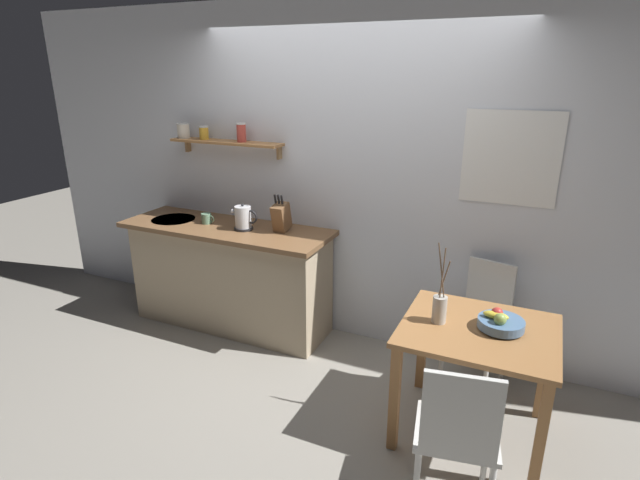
# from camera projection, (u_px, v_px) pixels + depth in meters

# --- Properties ---
(ground_plane) EXTENTS (14.00, 14.00, 0.00)m
(ground_plane) POSITION_uv_depth(u_px,v_px,m) (318.00, 367.00, 3.84)
(ground_plane) COLOR gray
(back_wall) EXTENTS (6.80, 0.11, 2.70)m
(back_wall) POSITION_uv_depth(u_px,v_px,m) (377.00, 182.00, 3.88)
(back_wall) COLOR silver
(back_wall) RESTS_ON ground_plane
(kitchen_counter) EXTENTS (1.83, 0.63, 0.93)m
(kitchen_counter) POSITION_uv_depth(u_px,v_px,m) (230.00, 275.00, 4.36)
(kitchen_counter) COLOR tan
(kitchen_counter) RESTS_ON ground_plane
(wall_shelf) EXTENTS (1.03, 0.20, 0.28)m
(wall_shelf) POSITION_uv_depth(u_px,v_px,m) (217.00, 138.00, 4.19)
(wall_shelf) COLOR #9E6B3D
(dining_table) EXTENTS (0.89, 0.78, 0.74)m
(dining_table) POSITION_uv_depth(u_px,v_px,m) (477.00, 346.00, 2.97)
(dining_table) COLOR #9E6B3D
(dining_table) RESTS_ON ground_plane
(dining_chair_near) EXTENTS (0.47, 0.45, 0.90)m
(dining_chair_near) POSITION_uv_depth(u_px,v_px,m) (457.00, 432.00, 2.42)
(dining_chair_near) COLOR silver
(dining_chair_near) RESTS_ON ground_plane
(dining_chair_far) EXTENTS (0.47, 0.50, 0.89)m
(dining_chair_far) POSITION_uv_depth(u_px,v_px,m) (481.00, 317.00, 3.56)
(dining_chair_far) COLOR silver
(dining_chair_far) RESTS_ON ground_plane
(fruit_bowl) EXTENTS (0.27, 0.27, 0.13)m
(fruit_bowl) POSITION_uv_depth(u_px,v_px,m) (500.00, 322.00, 2.90)
(fruit_bowl) COLOR #51759E
(fruit_bowl) RESTS_ON dining_table
(twig_vase) EXTENTS (0.09, 0.09, 0.50)m
(twig_vase) POSITION_uv_depth(u_px,v_px,m) (440.00, 308.00, 2.97)
(twig_vase) COLOR #B7B2A8
(twig_vase) RESTS_ON dining_table
(electric_kettle) EXTENTS (0.24, 0.16, 0.22)m
(electric_kettle) POSITION_uv_depth(u_px,v_px,m) (243.00, 218.00, 4.07)
(electric_kettle) COLOR black
(electric_kettle) RESTS_ON kitchen_counter
(knife_block) EXTENTS (0.11, 0.18, 0.32)m
(knife_block) POSITION_uv_depth(u_px,v_px,m) (281.00, 217.00, 4.01)
(knife_block) COLOR brown
(knife_block) RESTS_ON kitchen_counter
(coffee_mug_by_sink) EXTENTS (0.12, 0.08, 0.09)m
(coffee_mug_by_sink) POSITION_uv_depth(u_px,v_px,m) (207.00, 218.00, 4.25)
(coffee_mug_by_sink) COLOR slate
(coffee_mug_by_sink) RESTS_ON kitchen_counter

